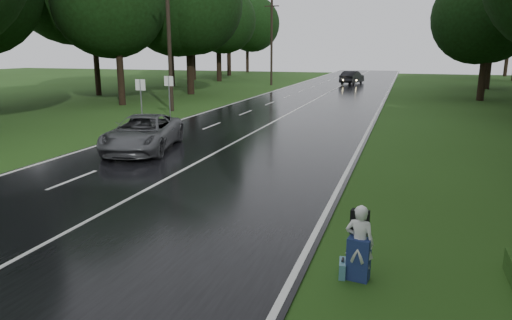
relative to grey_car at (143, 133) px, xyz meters
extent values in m
plane|color=#214314|center=(3.23, -6.95, -0.81)|extent=(160.00, 160.00, 0.00)
cube|color=black|center=(3.23, 13.05, -0.79)|extent=(12.00, 140.00, 0.04)
cube|color=silver|center=(3.23, 13.05, -0.76)|extent=(0.12, 140.00, 0.01)
imported|color=#45474A|center=(0.00, 0.00, 0.00)|extent=(3.79, 5.96, 1.53)
imported|color=black|center=(4.10, 43.43, 0.05)|extent=(2.72, 5.21, 1.63)
imported|color=silver|center=(10.24, -9.01, -0.04)|extent=(0.61, 0.45, 1.53)
cube|color=navy|center=(10.24, -9.01, -0.38)|extent=(0.47, 0.35, 0.86)
cube|color=black|center=(10.21, -8.79, 0.30)|extent=(0.37, 0.23, 0.49)
cube|color=teal|center=(9.93, -8.96, -0.65)|extent=(0.18, 0.46, 0.32)
camera|label=1|loc=(10.90, -17.50, 3.59)|focal=32.45mm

